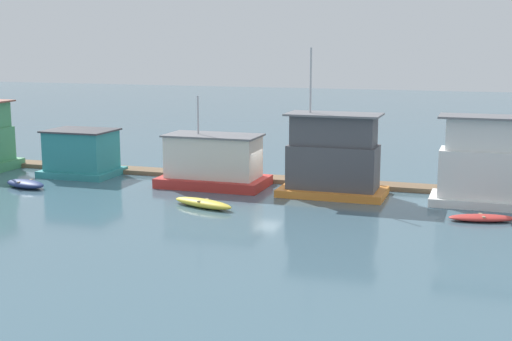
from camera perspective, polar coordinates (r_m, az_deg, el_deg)
The scene contains 11 objects.
ground_plane at distance 46.68m, azimuth 0.38°, elevation -1.48°, with size 200.00×200.00×0.00m, color #426070.
dock_walkway at distance 49.24m, azimuth 1.37°, elevation -0.69°, with size 59.60×1.78×0.30m, color brown.
houseboat_teal at distance 52.67m, azimuth -13.78°, elevation 1.32°, with size 5.18×4.08×3.32m.
houseboat_red at distance 47.32m, azimuth -3.43°, elevation 0.64°, with size 7.08×3.98×6.01m.
houseboat_orange at distance 44.61m, azimuth 6.19°, elevation 0.95°, with size 6.60×3.67×9.15m.
houseboat_white at distance 43.79m, azimuth 17.97°, elevation 0.27°, with size 6.28×3.28×5.27m.
dinghy_navy at distance 49.44m, azimuth -17.97°, elevation -1.02°, with size 3.52×2.19×0.52m.
dinghy_yellow at distance 41.60m, azimuth -4.26°, elevation -2.63°, with size 4.28×2.27×0.50m.
dinghy_red at distance 40.24m, azimuth 17.63°, elevation -3.63°, with size 3.73×1.99×0.36m.
mooring_post_far_left at distance 46.48m, azimuth 9.62°, elevation -0.91°, with size 0.32×0.32×1.23m, color #846B4C.
mooring_post_near_left at distance 45.94m, azimuth 18.40°, elevation -1.09°, with size 0.30×0.30×1.76m, color brown.
Camera 1 is at (14.01, -43.50, 9.54)m, focal length 50.00 mm.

